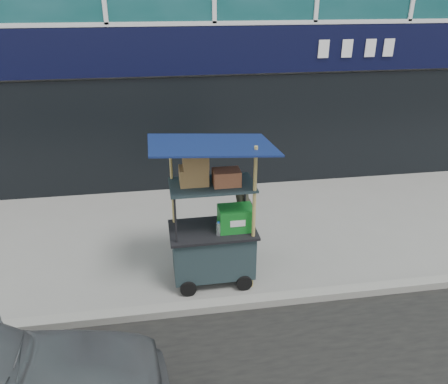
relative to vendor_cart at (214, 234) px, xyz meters
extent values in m
plane|color=slate|center=(0.50, -0.51, -0.78)|extent=(80.00, 80.00, 0.00)
cube|color=gray|center=(0.50, -0.71, -0.72)|extent=(80.00, 0.18, 0.12)
cube|color=black|center=(0.50, 3.35, 2.12)|extent=(15.68, 0.06, 0.90)
cube|color=black|center=(0.50, 3.39, 0.42)|extent=(15.68, 0.04, 2.40)
cube|color=#1A282D|center=(-0.02, 0.01, -0.30)|extent=(1.17, 0.69, 0.68)
cylinder|color=black|center=(-0.42, -0.36, -0.67)|extent=(0.23, 0.05, 0.23)
cylinder|color=black|center=(0.39, -0.35, -0.67)|extent=(0.23, 0.05, 0.23)
cube|color=black|center=(-0.02, 0.01, 0.06)|extent=(1.25, 0.77, 0.04)
cylinder|color=black|center=(-0.55, -0.29, 0.41)|extent=(0.03, 0.03, 0.73)
cylinder|color=black|center=(0.52, -0.28, 0.41)|extent=(0.03, 0.03, 0.73)
cylinder|color=black|center=(-0.55, 0.29, 0.41)|extent=(0.03, 0.03, 0.73)
cylinder|color=black|center=(0.51, 0.30, 0.41)|extent=(0.03, 0.03, 0.73)
cube|color=#1A282D|center=(-0.02, 0.01, 0.77)|extent=(1.17, 0.69, 0.03)
cylinder|color=#A18E49|center=(0.52, -0.28, 0.31)|extent=(0.05, 0.05, 2.18)
cylinder|color=#A18E49|center=(-0.55, 0.29, 0.26)|extent=(0.04, 0.04, 2.09)
cube|color=#0D1C49|center=(-0.02, 0.01, 1.35)|extent=(1.66, 1.18, 0.19)
cube|color=#106724|center=(0.31, -0.04, 0.25)|extent=(0.49, 0.34, 0.34)
cylinder|color=silver|center=(0.04, -0.19, 0.18)|extent=(0.06, 0.06, 0.19)
cylinder|color=blue|center=(0.04, -0.19, 0.28)|extent=(0.03, 0.03, 0.02)
cube|color=brown|center=(-0.26, 0.05, 0.91)|extent=(0.39, 0.29, 0.24)
cube|color=#966141|center=(0.18, -0.04, 0.89)|extent=(0.37, 0.27, 0.21)
cube|color=brown|center=(-0.23, 0.03, 1.12)|extent=(0.34, 0.25, 0.19)
imported|color=#28291E|center=(0.53, 0.46, -0.02)|extent=(0.55, 0.65, 1.52)
camera|label=1|loc=(-0.71, -5.41, 3.21)|focal=35.00mm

